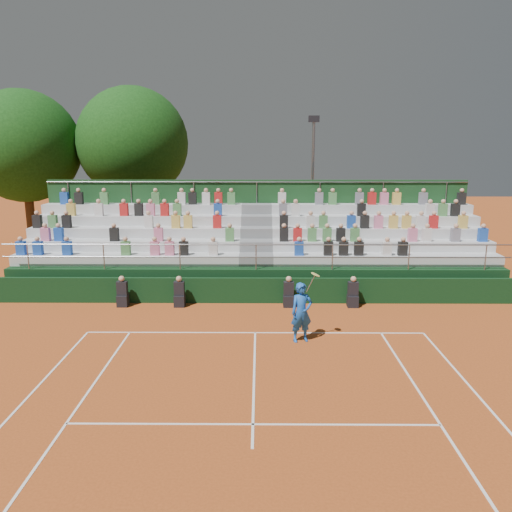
{
  "coord_description": "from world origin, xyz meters",
  "views": [
    {
      "loc": [
        0.14,
        -15.36,
        5.97
      ],
      "look_at": [
        0.0,
        3.5,
        1.8
      ],
      "focal_mm": 35.0,
      "sensor_mm": 36.0,
      "label": 1
    }
  ],
  "objects_px": {
    "tree_east": "(133,143)",
    "floodlight_mast": "(313,173)",
    "tree_west": "(24,147)",
    "tennis_player": "(302,312)"
  },
  "relations": [
    {
      "from": "tennis_player",
      "to": "tree_west",
      "type": "distance_m",
      "value": 20.88
    },
    {
      "from": "tree_east",
      "to": "tree_west",
      "type": "bearing_deg",
      "value": -171.12
    },
    {
      "from": "tree_west",
      "to": "floodlight_mast",
      "type": "xyz_separation_m",
      "value": [
        16.36,
        0.09,
        -1.46
      ]
    },
    {
      "from": "tree_east",
      "to": "floodlight_mast",
      "type": "height_order",
      "value": "tree_east"
    },
    {
      "from": "tree_west",
      "to": "tree_east",
      "type": "distance_m",
      "value": 6.03
    },
    {
      "from": "tennis_player",
      "to": "tree_east",
      "type": "bearing_deg",
      "value": 120.15
    },
    {
      "from": "tennis_player",
      "to": "floodlight_mast",
      "type": "relative_size",
      "value": 0.29
    },
    {
      "from": "tennis_player",
      "to": "tree_west",
      "type": "height_order",
      "value": "tree_west"
    },
    {
      "from": "tennis_player",
      "to": "floodlight_mast",
      "type": "distance_m",
      "value": 14.64
    },
    {
      "from": "tennis_player",
      "to": "tree_east",
      "type": "height_order",
      "value": "tree_east"
    }
  ]
}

